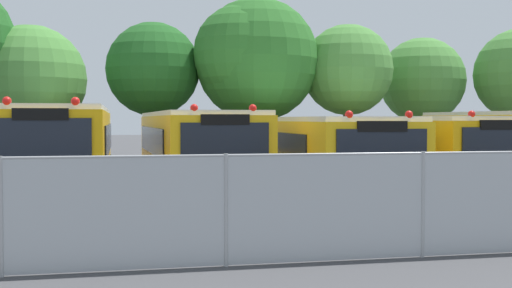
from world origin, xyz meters
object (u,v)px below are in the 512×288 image
(school_bus_0, at_px, (64,150))
(tree_2, at_px, (152,69))
(tree_5, at_px, (422,82))
(tree_1, at_px, (29,78))
(tree_4, at_px, (349,68))
(school_bus_3, at_px, (413,151))
(school_bus_2, at_px, (313,153))
(school_bus_1, at_px, (195,151))
(tree_3, at_px, (252,58))

(school_bus_0, distance_m, tree_2, 9.54)
(tree_5, bearing_deg, tree_1, -175.70)
(school_bus_0, relative_size, tree_4, 1.79)
(tree_1, bearing_deg, tree_4, -2.27)
(school_bus_3, bearing_deg, school_bus_2, 5.97)
(school_bus_0, height_order, school_bus_3, school_bus_0)
(tree_1, bearing_deg, school_bus_2, -42.05)
(school_bus_2, bearing_deg, school_bus_1, -6.72)
(tree_2, bearing_deg, tree_5, 2.67)
(tree_2, bearing_deg, school_bus_1, -84.59)
(tree_1, distance_m, tree_3, 8.87)
(school_bus_0, height_order, tree_4, tree_4)
(tree_2, bearing_deg, tree_4, -8.48)
(school_bus_1, distance_m, tree_4, 10.78)
(tree_5, bearing_deg, tree_4, -156.81)
(tree_1, height_order, tree_2, tree_2)
(school_bus_0, distance_m, tree_5, 18.03)
(school_bus_0, distance_m, school_bus_3, 10.56)
(school_bus_3, relative_size, tree_3, 1.33)
(school_bus_0, xyz_separation_m, school_bus_2, (7.17, -0.27, -0.13))
(school_bus_2, distance_m, tree_2, 10.32)
(school_bus_2, xyz_separation_m, tree_5, (8.13, 9.45, 2.72))
(school_bus_2, relative_size, tree_5, 1.80)
(school_bus_0, relative_size, tree_3, 1.54)
(tree_1, height_order, tree_4, tree_4)
(school_bus_3, xyz_separation_m, tree_5, (4.74, 9.06, 2.71))
(tree_5, bearing_deg, school_bus_1, -142.27)
(school_bus_0, xyz_separation_m, tree_5, (15.30, 9.18, 2.59))
(tree_2, relative_size, tree_4, 1.00)
(tree_1, height_order, tree_5, tree_5)
(school_bus_2, distance_m, tree_1, 12.45)
(tree_3, height_order, tree_5, tree_3)
(school_bus_0, xyz_separation_m, tree_4, (11.09, 7.38, 3.01))
(tree_1, relative_size, tree_4, 0.95)
(school_bus_3, relative_size, tree_2, 1.54)
(school_bus_2, height_order, school_bus_3, school_bus_3)
(tree_2, xyz_separation_m, tree_5, (12.42, 0.58, -0.37))
(school_bus_2, relative_size, tree_3, 1.49)
(school_bus_1, bearing_deg, tree_5, -143.91)
(tree_1, bearing_deg, school_bus_3, -32.01)
(school_bus_2, distance_m, tree_4, 9.15)
(tree_2, distance_m, tree_4, 8.30)
(tree_2, bearing_deg, school_bus_2, -64.18)
(tree_2, relative_size, tree_5, 1.04)
(school_bus_0, relative_size, school_bus_1, 1.16)
(school_bus_0, height_order, school_bus_1, school_bus_0)
(tree_2, height_order, tree_4, tree_2)
(school_bus_3, bearing_deg, tree_2, -48.34)
(school_bus_0, height_order, tree_1, tree_1)
(school_bus_1, xyz_separation_m, school_bus_3, (6.88, -0.07, -0.06))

